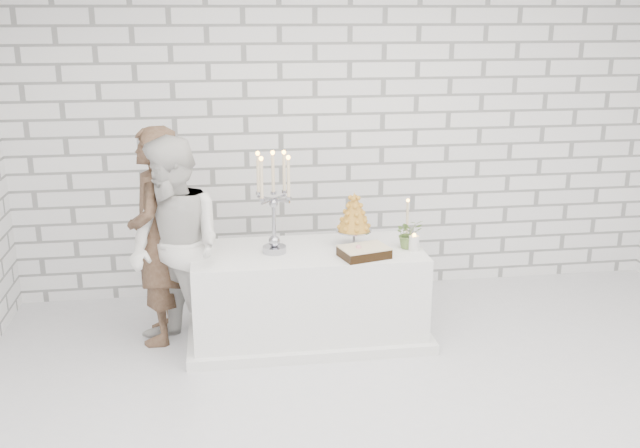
% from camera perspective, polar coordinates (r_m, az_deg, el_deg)
% --- Properties ---
extents(ground, '(6.00, 5.00, 0.01)m').
position_cam_1_polar(ground, '(4.82, 7.73, -15.68)').
color(ground, silver).
rests_on(ground, ground).
extents(wall_back, '(6.00, 0.01, 3.00)m').
position_cam_1_polar(wall_back, '(6.60, 2.30, 7.35)').
color(wall_back, white).
rests_on(wall_back, ground).
extents(cake_table, '(1.80, 0.80, 0.75)m').
position_cam_1_polar(cake_table, '(5.79, -0.96, -5.59)').
color(cake_table, white).
rests_on(cake_table, ground).
extents(groom, '(0.44, 0.65, 1.72)m').
position_cam_1_polar(groom, '(5.77, -12.86, -0.96)').
color(groom, '#432C1E').
rests_on(groom, ground).
extents(bride, '(1.02, 1.03, 1.68)m').
position_cam_1_polar(bride, '(5.51, -11.32, -1.92)').
color(bride, silver).
rests_on(bride, ground).
extents(candelabra, '(0.34, 0.34, 0.80)m').
position_cam_1_polar(candelabra, '(5.50, -3.69, 1.70)').
color(candelabra, '#9C9CA6').
rests_on(candelabra, cake_table).
extents(croquembouche, '(0.29, 0.29, 0.44)m').
position_cam_1_polar(croquembouche, '(5.69, 2.70, 0.35)').
color(croquembouche, '#B37825').
rests_on(croquembouche, cake_table).
extents(chocolate_cake, '(0.41, 0.34, 0.08)m').
position_cam_1_polar(chocolate_cake, '(5.50, 3.51, -2.21)').
color(chocolate_cake, black).
rests_on(chocolate_cake, cake_table).
extents(pillar_candle, '(0.09, 0.09, 0.12)m').
position_cam_1_polar(pillar_candle, '(5.67, 7.43, -1.53)').
color(pillar_candle, white).
rests_on(pillar_candle, cake_table).
extents(extra_taper, '(0.06, 0.06, 0.32)m').
position_cam_1_polar(extra_taper, '(5.91, 6.90, 0.27)').
color(extra_taper, beige).
rests_on(extra_taper, cake_table).
extents(flowers, '(0.24, 0.22, 0.24)m').
position_cam_1_polar(flowers, '(5.72, 7.00, -0.74)').
color(flowers, '#4A6A33').
rests_on(flowers, cake_table).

